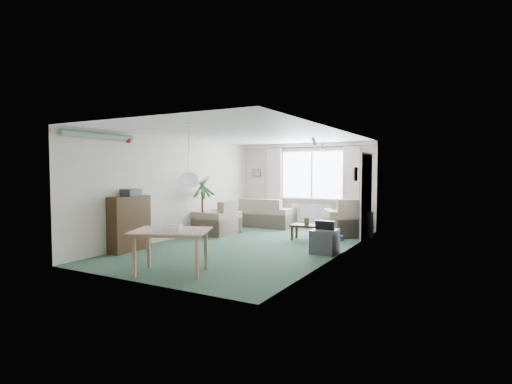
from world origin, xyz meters
The scene contains 25 objects.
ground centered at (0.00, 0.00, 0.00)m, with size 6.50×6.50×0.00m, color #2D4B3A.
window centered at (0.20, 3.23, 1.50)m, with size 1.80×0.03×1.30m, color white.
curtain_rod centered at (0.20, 3.15, 2.27)m, with size 2.60×0.03×0.03m, color black.
curtain_left centered at (-0.95, 3.13, 1.27)m, with size 0.45×0.08×2.00m, color beige.
curtain_right centered at (1.35, 3.13, 1.27)m, with size 0.45×0.08×2.00m, color beige.
radiator centered at (0.20, 3.19, 0.40)m, with size 1.20×0.10×0.55m, color white.
doorway centered at (1.99, 2.20, 1.00)m, with size 0.03×0.95×2.00m, color black.
pendant_lamp centered at (0.20, -2.30, 1.48)m, with size 0.36×0.36×0.36m, color white.
tinsel_garland centered at (-1.92, -2.30, 2.28)m, with size 1.60×1.60×0.12m, color #196626.
bauble_cluster_a centered at (1.30, 0.90, 2.22)m, with size 0.20×0.20×0.20m, color silver.
bauble_cluster_b centered at (1.60, -0.30, 2.22)m, with size 0.20×0.20×0.20m, color silver.
wall_picture_back centered at (-1.60, 3.23, 1.55)m, with size 0.28×0.03×0.22m, color brown.
wall_picture_right centered at (1.98, 1.20, 1.55)m, with size 0.03×0.24×0.30m, color brown.
sofa centered at (-1.04, 2.75, 0.41)m, with size 1.63×0.87×0.82m, color #BBB18D.
armchair_corner centered at (1.48, 2.34, 0.47)m, with size 1.04×0.99×0.93m, color beige.
armchair_left centered at (-1.50, 0.94, 0.43)m, with size 0.95×0.90×0.85m, color beige.
coffee_table centered at (0.89, 1.25, 0.18)m, with size 0.81×0.45×0.36m, color black.
photo_frame centered at (0.85, 1.19, 0.44)m, with size 0.12×0.02×0.16m, color #4E3F28.
bookshelf centered at (-1.84, -1.67, 0.56)m, with size 0.30×0.91×1.11m, color black.
hifi_box centered at (-1.87, -1.59, 1.18)m, with size 0.28×0.35×0.14m, color #303135.
houseplant centered at (-1.65, 0.53, 0.79)m, with size 0.67×0.67×1.57m, color #245D1F.
dining_table centered at (0.07, -2.60, 0.34)m, with size 1.08×0.72×0.67m, color tan.
gift_box centered at (0.14, -2.64, 0.73)m, with size 0.25×0.18×0.12m, color white.
tv_cube centered at (1.70, 0.02, 0.23)m, with size 0.47×0.51×0.47m, color #3B3B40.
pet_bed centered at (1.34, 1.53, 0.05)m, with size 0.54×0.54×0.11m, color navy.
Camera 1 is at (4.29, -7.44, 1.64)m, focal length 28.00 mm.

